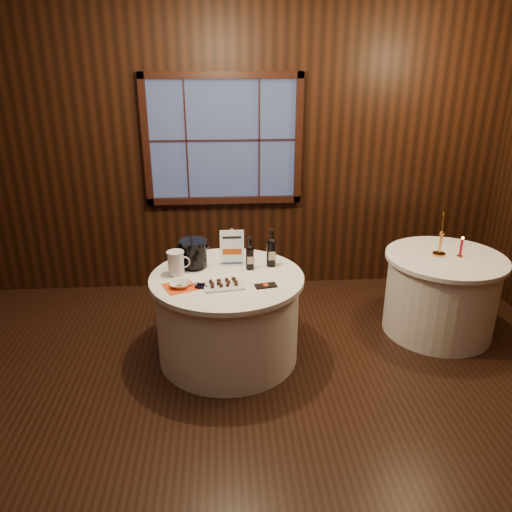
{
  "coord_description": "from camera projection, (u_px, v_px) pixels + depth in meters",
  "views": [
    {
      "loc": [
        -0.02,
        -2.77,
        2.47
      ],
      "look_at": [
        0.24,
        0.9,
        0.98
      ],
      "focal_mm": 35.0,
      "sensor_mm": 36.0,
      "label": 1
    }
  ],
  "objects": [
    {
      "name": "ground",
      "position": [
        231.0,
        435.0,
        3.49
      ],
      "size": [
        6.0,
        6.0,
        0.0
      ],
      "primitive_type": "plane",
      "color": "black",
      "rests_on": "ground"
    },
    {
      "name": "back_wall",
      "position": [
        223.0,
        150.0,
        5.21
      ],
      "size": [
        6.0,
        0.1,
        3.0
      ],
      "color": "black",
      "rests_on": "ground"
    },
    {
      "name": "main_table",
      "position": [
        228.0,
        317.0,
        4.27
      ],
      "size": [
        1.28,
        1.28,
        0.77
      ],
      "color": "white",
      "rests_on": "ground"
    },
    {
      "name": "side_table",
      "position": [
        441.0,
        294.0,
        4.67
      ],
      "size": [
        1.08,
        1.08,
        0.77
      ],
      "color": "white",
      "rests_on": "ground"
    },
    {
      "name": "sign_stand",
      "position": [
        232.0,
        253.0,
        4.3
      ],
      "size": [
        0.21,
        0.1,
        0.33
      ],
      "rotation": [
        0.0,
        0.0,
        -0.02
      ],
      "color": "silver",
      "rests_on": "main_table"
    },
    {
      "name": "port_bottle_left",
      "position": [
        250.0,
        255.0,
        4.21
      ],
      "size": [
        0.07,
        0.07,
        0.29
      ],
      "rotation": [
        0.0,
        0.0,
        0.04
      ],
      "color": "black",
      "rests_on": "main_table"
    },
    {
      "name": "port_bottle_right",
      "position": [
        271.0,
        250.0,
        4.27
      ],
      "size": [
        0.08,
        0.08,
        0.34
      ],
      "rotation": [
        0.0,
        0.0,
        0.09
      ],
      "color": "black",
      "rests_on": "main_table"
    },
    {
      "name": "ice_bucket",
      "position": [
        194.0,
        253.0,
        4.24
      ],
      "size": [
        0.24,
        0.24,
        0.25
      ],
      "color": "black",
      "rests_on": "main_table"
    },
    {
      "name": "chocolate_plate",
      "position": [
        224.0,
        284.0,
        3.93
      ],
      "size": [
        0.34,
        0.26,
        0.04
      ],
      "rotation": [
        0.0,
        0.0,
        0.16
      ],
      "color": "white",
      "rests_on": "main_table"
    },
    {
      "name": "chocolate_box",
      "position": [
        266.0,
        286.0,
        3.93
      ],
      "size": [
        0.18,
        0.12,
        0.01
      ],
      "primitive_type": "cube",
      "rotation": [
        0.0,
        0.0,
        0.19
      ],
      "color": "black",
      "rests_on": "main_table"
    },
    {
      "name": "grape_bunch",
      "position": [
        201.0,
        285.0,
        3.92
      ],
      "size": [
        0.17,
        0.09,
        0.04
      ],
      "rotation": [
        0.0,
        0.0,
        -0.29
      ],
      "color": "black",
      "rests_on": "main_table"
    },
    {
      "name": "glass_pitcher",
      "position": [
        176.0,
        263.0,
        4.11
      ],
      "size": [
        0.19,
        0.14,
        0.21
      ],
      "rotation": [
        0.0,
        0.0,
        0.12
      ],
      "color": "silver",
      "rests_on": "main_table"
    },
    {
      "name": "orange_napkin",
      "position": [
        180.0,
        287.0,
        3.92
      ],
      "size": [
        0.3,
        0.3,
        0.0
      ],
      "primitive_type": "cube",
      "rotation": [
        0.0,
        0.0,
        0.42
      ],
      "color": "#F04514",
      "rests_on": "main_table"
    },
    {
      "name": "cracker_bowl",
      "position": [
        180.0,
        285.0,
        3.91
      ],
      "size": [
        0.16,
        0.16,
        0.04
      ],
      "primitive_type": "imported",
      "rotation": [
        0.0,
        0.0,
        -0.03
      ],
      "color": "white",
      "rests_on": "orange_napkin"
    },
    {
      "name": "brass_candlestick",
      "position": [
        441.0,
        240.0,
        4.49
      ],
      "size": [
        0.12,
        0.12,
        0.42
      ],
      "color": "#BD803B",
      "rests_on": "side_table"
    },
    {
      "name": "red_candle",
      "position": [
        461.0,
        249.0,
        4.48
      ],
      "size": [
        0.05,
        0.05,
        0.19
      ],
      "color": "#BD803B",
      "rests_on": "side_table"
    }
  ]
}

